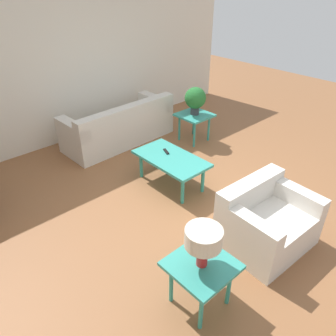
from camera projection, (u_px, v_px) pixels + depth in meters
ground_plane at (197, 203)px, 4.54m from camera, size 14.00×14.00×0.00m
wall_right at (74, 63)px, 5.77m from camera, size 0.12×7.20×2.70m
sofa at (120, 127)px, 5.99m from camera, size 0.88×2.07×0.77m
armchair at (266, 222)px, 3.76m from camera, size 0.86×1.03×0.74m
coffee_table at (171, 160)px, 4.74m from camera, size 1.11×0.61×0.46m
side_table_plant at (194, 118)px, 5.97m from camera, size 0.57×0.57×0.52m
side_table_lamp at (201, 270)px, 2.98m from camera, size 0.57×0.57×0.52m
potted_plant at (195, 99)px, 5.78m from camera, size 0.38×0.38×0.50m
table_lamp at (203, 240)px, 2.78m from camera, size 0.33×0.33×0.40m
remote_control at (166, 151)px, 4.84m from camera, size 0.16×0.10×0.02m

